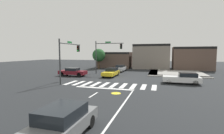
{
  "coord_description": "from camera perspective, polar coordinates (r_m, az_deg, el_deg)",
  "views": [
    {
      "loc": [
        5.91,
        -23.39,
        3.95
      ],
      "look_at": [
        -0.96,
        -0.06,
        1.83
      ],
      "focal_mm": 25.96,
      "sensor_mm": 36.0,
      "label": 1
    }
  ],
  "objects": [
    {
      "name": "car_maroon",
      "position": [
        28.47,
        -13.68,
        -1.66
      ],
      "size": [
        4.71,
        1.76,
        1.4
      ],
      "color": "maroon",
      "rests_on": "ground_plane"
    },
    {
      "name": "bike_detector_marking",
      "position": [
        16.09,
        1.41,
        -9.22
      ],
      "size": [
        0.99,
        0.99,
        0.01
      ],
      "color": "yellow",
      "rests_on": "ground_plane"
    },
    {
      "name": "lane_markings",
      "position": [
        13.46,
        -5.14,
        -12.08
      ],
      "size": [
        6.8,
        18.75,
        0.01
      ],
      "color": "white",
      "rests_on": "ground_plane"
    },
    {
      "name": "storefront_row",
      "position": [
        42.53,
        13.91,
        3.11
      ],
      "size": [
        27.58,
        6.75,
        6.08
      ],
      "color": "brown",
      "rests_on": "ground_plane"
    },
    {
      "name": "car_silver",
      "position": [
        34.41,
        2.98,
        -0.4
      ],
      "size": [
        1.75,
        4.78,
        1.4
      ],
      "rotation": [
        0.0,
        0.0,
        -1.57
      ],
      "color": "#B7BABF",
      "rests_on": "ground_plane"
    },
    {
      "name": "car_yellow",
      "position": [
        27.32,
        -0.3,
        -1.79
      ],
      "size": [
        1.89,
        4.59,
        1.4
      ],
      "rotation": [
        0.0,
        0.0,
        -1.57
      ],
      "color": "gold",
      "rests_on": "ground_plane"
    },
    {
      "name": "roadside_tree",
      "position": [
        40.07,
        -4.69,
        4.15
      ],
      "size": [
        3.16,
        3.16,
        4.98
      ],
      "color": "#4C3823",
      "rests_on": "ground_plane"
    },
    {
      "name": "crosswalk_near",
      "position": [
        20.18,
        -0.95,
        -6.29
      ],
      "size": [
        11.33,
        3.1,
        0.01
      ],
      "color": "silver",
      "rests_on": "ground_plane"
    },
    {
      "name": "ground_plane",
      "position": [
        24.44,
        2.2,
        -4.32
      ],
      "size": [
        120.0,
        120.0,
        0.0
      ],
      "primitive_type": "plane",
      "color": "#232628"
    },
    {
      "name": "curb_corner_northeast",
      "position": [
        33.14,
        20.77,
        -2.06
      ],
      "size": [
        10.0,
        10.6,
        0.15
      ],
      "color": "gray",
      "rests_on": "ground_plane"
    },
    {
      "name": "traffic_signal_northwest",
      "position": [
        30.39,
        -2.03,
        5.59
      ],
      "size": [
        5.45,
        0.32,
        6.2
      ],
      "color": "#383A3D",
      "rests_on": "ground_plane"
    },
    {
      "name": "car_white",
      "position": [
        22.64,
        23.63,
        -3.64
      ],
      "size": [
        4.52,
        1.7,
        1.42
      ],
      "rotation": [
        0.0,
        0.0,
        3.14
      ],
      "color": "white",
      "rests_on": "ground_plane"
    },
    {
      "name": "car_gray",
      "position": [
        8.12,
        -17.74,
        -18.45
      ],
      "size": [
        1.85,
        4.62,
        1.49
      ],
      "rotation": [
        0.0,
        0.0,
        1.57
      ],
      "color": "slate",
      "rests_on": "ground_plane"
    },
    {
      "name": "traffic_signal_southwest",
      "position": [
        22.73,
        -14.98,
        4.72
      ],
      "size": [
        0.32,
        5.41,
        5.69
      ],
      "rotation": [
        0.0,
        0.0,
        1.57
      ],
      "color": "#383A3D",
      "rests_on": "ground_plane"
    }
  ]
}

